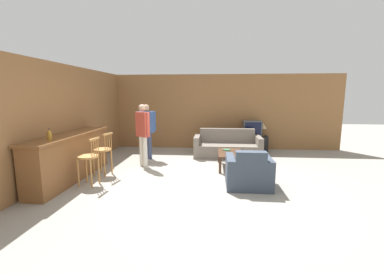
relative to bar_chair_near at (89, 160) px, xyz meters
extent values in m
plane|color=gray|center=(2.24, 0.50, -0.55)|extent=(24.00, 24.00, 0.00)
cube|color=olive|center=(2.24, 4.12, 0.75)|extent=(9.40, 0.08, 2.60)
cube|color=olive|center=(-0.91, 1.81, 0.75)|extent=(0.08, 8.62, 2.60)
cube|color=brown|center=(-0.58, 0.34, -0.06)|extent=(0.47, 2.68, 0.99)
cube|color=brown|center=(-0.58, 0.34, 0.46)|extent=(0.55, 2.74, 0.05)
cylinder|color=#B77F42|center=(-0.02, 0.00, 0.07)|extent=(0.45, 0.45, 0.04)
cylinder|color=#B77F42|center=(-0.15, 0.16, -0.25)|extent=(0.04, 0.04, 0.60)
cylinder|color=#B77F42|center=(-0.17, -0.13, -0.25)|extent=(0.04, 0.04, 0.60)
cylinder|color=#B77F42|center=(0.14, 0.13, -0.25)|extent=(0.04, 0.04, 0.60)
cylinder|color=#B77F42|center=(0.12, -0.16, -0.25)|extent=(0.04, 0.04, 0.60)
cylinder|color=#B77F42|center=(0.17, 0.11, 0.26)|extent=(0.02, 0.02, 0.34)
cylinder|color=#B77F42|center=(0.16, 0.03, 0.26)|extent=(0.02, 0.02, 0.34)
cylinder|color=#B77F42|center=(0.16, -0.06, 0.26)|extent=(0.02, 0.02, 0.34)
cylinder|color=#B77F42|center=(0.15, -0.14, 0.26)|extent=(0.02, 0.02, 0.34)
cube|color=#B77F42|center=(0.16, -0.02, 0.44)|extent=(0.07, 0.35, 0.04)
cylinder|color=#B77F42|center=(-0.02, 0.69, 0.07)|extent=(0.48, 0.48, 0.04)
cylinder|color=#B77F42|center=(-0.13, 0.86, -0.25)|extent=(0.04, 0.04, 0.60)
cylinder|color=#B77F42|center=(-0.18, 0.57, -0.25)|extent=(0.04, 0.04, 0.60)
cylinder|color=#B77F42|center=(0.15, 0.81, -0.25)|extent=(0.04, 0.04, 0.60)
cylinder|color=#B77F42|center=(0.10, 0.52, -0.25)|extent=(0.04, 0.04, 0.60)
cylinder|color=#B77F42|center=(0.18, 0.78, 0.26)|extent=(0.02, 0.02, 0.34)
cylinder|color=#B77F42|center=(0.17, 0.70, 0.26)|extent=(0.02, 0.02, 0.34)
cylinder|color=#B77F42|center=(0.15, 0.62, 0.26)|extent=(0.02, 0.02, 0.34)
cylinder|color=#B77F42|center=(0.14, 0.54, 0.26)|extent=(0.02, 0.02, 0.34)
cube|color=#B77F42|center=(0.16, 0.66, 0.44)|extent=(0.10, 0.35, 0.04)
cube|color=#70665B|center=(3.02, 2.84, -0.36)|extent=(1.72, 0.91, 0.40)
cube|color=#70665B|center=(3.02, 3.19, 0.06)|extent=(1.72, 0.22, 0.44)
cube|color=#70665B|center=(2.08, 2.84, -0.24)|extent=(0.16, 0.91, 0.64)
cube|color=#70665B|center=(3.96, 2.84, -0.24)|extent=(0.16, 0.91, 0.64)
cube|color=#384251|center=(3.32, 0.24, -0.36)|extent=(0.59, 0.87, 0.40)
cube|color=#384251|center=(3.32, -0.08, 0.05)|extent=(0.59, 0.22, 0.42)
cube|color=#384251|center=(3.70, 0.24, -0.24)|extent=(0.16, 0.87, 0.62)
cube|color=#384251|center=(2.95, 0.24, -0.24)|extent=(0.16, 0.87, 0.62)
cube|color=#472D1E|center=(3.03, 1.58, -0.15)|extent=(0.62, 1.09, 0.04)
cube|color=#472D1E|center=(2.76, 1.07, -0.36)|extent=(0.06, 0.06, 0.38)
cube|color=#472D1E|center=(3.30, 1.07, -0.36)|extent=(0.06, 0.06, 0.38)
cube|color=#472D1E|center=(2.76, 2.08, -0.36)|extent=(0.06, 0.06, 0.38)
cube|color=#472D1E|center=(3.30, 2.08, -0.36)|extent=(0.06, 0.06, 0.38)
cube|color=black|center=(3.88, 3.73, -0.29)|extent=(1.03, 0.55, 0.53)
cube|color=#4C4C4C|center=(3.88, 3.73, 0.23)|extent=(0.60, 0.48, 0.52)
cube|color=black|center=(3.88, 3.49, 0.23)|extent=(0.53, 0.01, 0.45)
cylinder|color=#B27A23|center=(-0.53, -0.41, 0.55)|extent=(0.08, 0.08, 0.14)
cone|color=#B27A23|center=(-0.53, -0.41, 0.66)|extent=(0.07, 0.07, 0.06)
cylinder|color=black|center=(-0.53, -0.41, 0.70)|extent=(0.03, 0.03, 0.02)
cube|color=#33704C|center=(2.95, 1.80, -0.12)|extent=(0.20, 0.18, 0.03)
cylinder|color=brown|center=(4.24, 3.73, -0.01)|extent=(0.16, 0.16, 0.02)
cylinder|color=brown|center=(4.24, 3.73, 0.11)|extent=(0.03, 0.03, 0.22)
cone|color=tan|center=(4.24, 3.73, 0.32)|extent=(0.25, 0.25, 0.20)
cylinder|color=#384260|center=(0.70, 2.34, -0.16)|extent=(0.13, 0.13, 0.79)
cylinder|color=#384260|center=(0.56, 2.29, -0.16)|extent=(0.13, 0.13, 0.79)
cube|color=#335189|center=(0.63, 2.31, 0.55)|extent=(0.45, 0.30, 0.63)
cylinder|color=#335189|center=(0.85, 2.39, 0.58)|extent=(0.08, 0.08, 0.58)
cylinder|color=#335189|center=(0.42, 2.23, 0.58)|extent=(0.08, 0.08, 0.58)
sphere|color=tan|center=(0.63, 2.31, 0.97)|extent=(0.18, 0.18, 0.18)
cylinder|color=silver|center=(0.79, 1.50, -0.15)|extent=(0.12, 0.12, 0.81)
cylinder|color=silver|center=(0.68, 1.58, -0.15)|extent=(0.12, 0.12, 0.81)
cube|color=#CC4C3D|center=(0.74, 1.54, 0.57)|extent=(0.42, 0.37, 0.64)
cylinder|color=#CC4C3D|center=(0.91, 1.40, 0.60)|extent=(0.08, 0.08, 0.59)
cylinder|color=#CC4C3D|center=(0.56, 1.67, 0.60)|extent=(0.08, 0.08, 0.59)
sphere|color=tan|center=(0.74, 1.54, 1.01)|extent=(0.19, 0.19, 0.19)
camera|label=1|loc=(2.60, -4.99, 1.33)|focal=24.00mm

